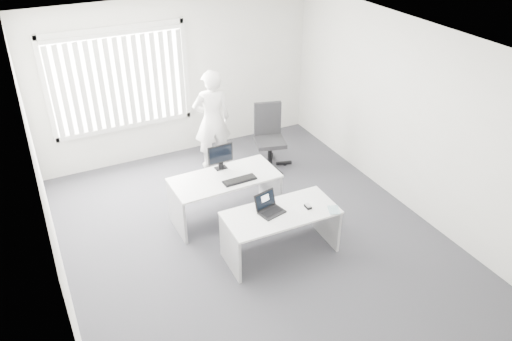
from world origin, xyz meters
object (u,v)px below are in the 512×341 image
desk_far (225,189)px  person (212,120)px  desk_near (281,224)px  office_chair (269,148)px  monitor (220,157)px  laptop (272,205)px

desk_far → person: (0.43, 1.53, 0.37)m
desk_near → office_chair: (0.98, 2.18, -0.14)m
desk_far → monitor: 0.47m
desk_far → laptop: laptop is taller
desk_far → office_chair: bearing=38.7°
laptop → monitor: 1.32m
desk_far → office_chair: office_chair is taller
desk_near → office_chair: size_ratio=1.33×
desk_far → desk_near: bearing=-74.4°
office_chair → desk_far: bearing=-124.8°
desk_near → person: 2.64m
office_chair → monitor: office_chair is taller
desk_near → laptop: size_ratio=4.68×
desk_near → monitor: size_ratio=3.86×
person → laptop: 2.59m
person → monitor: (-0.38, -1.27, 0.02)m
monitor → laptop: bearing=-85.0°
person → monitor: bearing=80.8°
desk_near → laptop: 0.34m
office_chair → monitor: 1.61m
office_chair → person: bearing=168.8°
desk_far → person: person is taller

